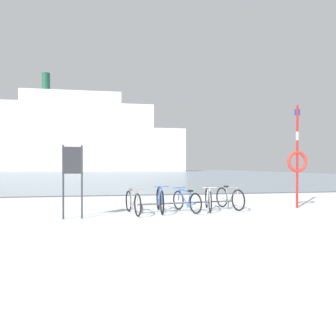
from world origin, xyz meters
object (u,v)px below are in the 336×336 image
Objects in this scene: rescue_post at (297,159)px; info_sign at (73,169)px; bicycle_0 at (133,202)px; ferry_ship at (77,139)px; bicycle_2 at (186,201)px; bicycle_4 at (230,198)px; bicycle_3 at (208,199)px; bicycle_1 at (160,200)px.

info_sign is at bearing -172.53° from rescue_post.
bicycle_0 is at bearing -176.07° from rescue_post.
bicycle_0 is 80.69m from ferry_ship.
bicycle_4 is (1.60, 0.34, 0.03)m from bicycle_2.
info_sign is 7.56m from rescue_post.
bicycle_4 is 0.45× the size of rescue_post.
bicycle_1 is at bearing -175.59° from bicycle_3.
bicycle_1 is 0.86m from bicycle_2.
bicycle_4 reaches higher than bicycle_2.
rescue_post reaches higher than bicycle_4.
bicycle_2 is 3.67m from info_sign.
bicycle_4 is at bearing -79.34° from ferry_ship.
rescue_post is 81.19m from ferry_ship.
info_sign reaches higher than bicycle_4.
rescue_post is (4.91, 0.15, 1.33)m from bicycle_1.
bicycle_0 is at bearing 18.97° from info_sign.
bicycle_3 is (0.79, 0.20, 0.02)m from bicycle_2.
info_sign is (-5.03, -1.10, 1.03)m from bicycle_4.
bicycle_1 is 0.49× the size of rescue_post.
bicycle_2 is at bearing 12.49° from info_sign.
info_sign reaches higher than bicycle_0.
rescue_post is at bearing 3.93° from bicycle_0.
ferry_ship is (-11.51, 79.37, 8.89)m from bicycle_0.
bicycle_2 is 0.43× the size of rescue_post.
bicycle_2 is 0.03× the size of ferry_ship.
bicycle_2 is at bearing -80.51° from ferry_ship.
bicycle_3 is at bearing 8.50° from bicycle_0.
bicycle_0 is 2.55m from bicycle_3.
ferry_ship is (-12.39, 79.12, 8.87)m from bicycle_1.
bicycle_4 is at bearing 12.34° from info_sign.
bicycle_4 is at bearing 8.81° from bicycle_0.
bicycle_2 is 4.29m from rescue_post.
rescue_post is at bearing -2.78° from bicycle_4.
bicycle_1 is 2.47m from bicycle_4.
rescue_post is at bearing 0.36° from bicycle_3.
ferry_ship is at bearing 98.90° from bicycle_1.
rescue_post is (3.27, 0.02, 1.35)m from bicycle_3.
bicycle_2 is 0.76× the size of info_sign.
rescue_post reaches higher than bicycle_2.
bicycle_0 is 1.74m from bicycle_2.
rescue_post reaches higher than bicycle_0.
bicycle_3 is 0.03× the size of ferry_ship.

